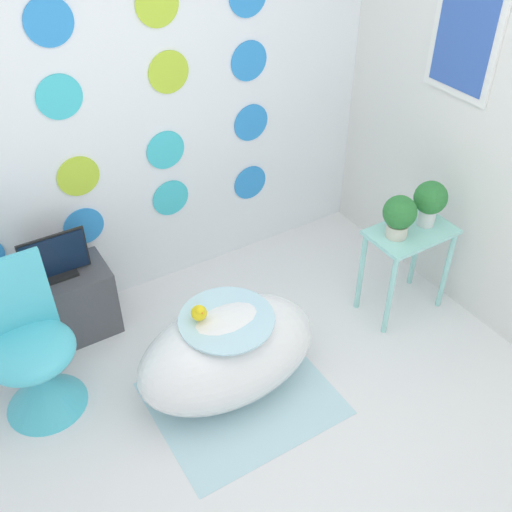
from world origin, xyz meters
TOP-DOWN VIEW (x-y plane):
  - wall_back_dotted at (-0.00, 1.89)m, footprint 4.24×0.05m
  - wall_right at (1.64, 0.94)m, footprint 0.06×2.87m
  - rug at (0.08, 0.72)m, footprint 0.92×0.79m
  - bathtub at (0.06, 0.84)m, footprint 0.99×0.59m
  - rubber_duck at (-0.06, 0.89)m, footprint 0.08×0.09m
  - chair at (-0.82, 1.24)m, footprint 0.44×0.44m
  - tv_cabinet at (-0.53, 1.68)m, footprint 0.51×0.32m
  - tv at (-0.53, 1.68)m, footprint 0.36×0.12m
  - vase at (-0.74, 1.57)m, footprint 0.07×0.07m
  - side_table at (1.27, 0.84)m, footprint 0.50×0.31m
  - potted_plant_left at (1.16, 0.85)m, footprint 0.19×0.19m
  - potted_plant_right at (1.39, 0.85)m, footprint 0.19×0.19m

SIDE VIEW (x-z plane):
  - rug at x=0.08m, z-range 0.00..0.01m
  - tv_cabinet at x=-0.53m, z-range 0.00..0.43m
  - bathtub at x=0.06m, z-range 0.00..0.52m
  - chair at x=-0.82m, z-range -0.15..0.69m
  - side_table at x=1.27m, z-range 0.17..0.75m
  - vase at x=-0.74m, z-range 0.43..0.60m
  - tv at x=-0.53m, z-range 0.42..0.68m
  - rubber_duck at x=-0.06m, z-range 0.52..0.61m
  - potted_plant_left at x=1.16m, z-range 0.59..0.85m
  - potted_plant_right at x=1.39m, z-range 0.61..0.88m
  - wall_back_dotted at x=0.00m, z-range 0.00..2.60m
  - wall_right at x=1.64m, z-range 0.00..2.60m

